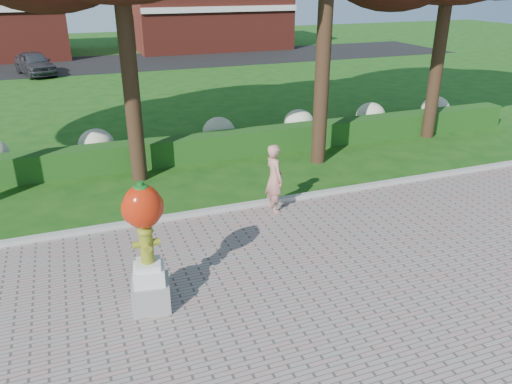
# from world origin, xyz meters

# --- Properties ---
(ground) EXTENTS (100.00, 100.00, 0.00)m
(ground) POSITION_xyz_m (0.00, 0.00, 0.00)
(ground) COLOR #154812
(ground) RESTS_ON ground
(curb) EXTENTS (40.00, 0.18, 0.15)m
(curb) POSITION_xyz_m (0.00, 3.00, 0.07)
(curb) COLOR #ADADA5
(curb) RESTS_ON ground
(lawn_hedge) EXTENTS (24.00, 0.70, 0.80)m
(lawn_hedge) POSITION_xyz_m (0.00, 7.00, 0.40)
(lawn_hedge) COLOR #234B15
(lawn_hedge) RESTS_ON ground
(hydrangea_row) EXTENTS (20.10, 1.10, 0.99)m
(hydrangea_row) POSITION_xyz_m (0.57, 8.00, 0.55)
(hydrangea_row) COLOR beige
(hydrangea_row) RESTS_ON ground
(street) EXTENTS (50.00, 8.00, 0.02)m
(street) POSITION_xyz_m (0.00, 28.00, 0.01)
(street) COLOR black
(street) RESTS_ON ground
(building_right) EXTENTS (12.00, 8.00, 6.40)m
(building_right) POSITION_xyz_m (8.00, 34.00, 3.20)
(building_right) COLOR maroon
(building_right) RESTS_ON ground
(hydrant_sculpture) EXTENTS (0.74, 0.74, 2.37)m
(hydrant_sculpture) POSITION_xyz_m (-2.74, -0.29, 1.29)
(hydrant_sculpture) COLOR gray
(hydrant_sculpture) RESTS_ON walkway
(woman) EXTENTS (0.46, 0.65, 1.71)m
(woman) POSITION_xyz_m (0.78, 2.60, 0.89)
(woman) COLOR tan
(woman) RESTS_ON walkway
(parked_car) EXTENTS (2.72, 4.27, 1.35)m
(parked_car) POSITION_xyz_m (-5.19, 25.09, 0.70)
(parked_car) COLOR #3A3B41
(parked_car) RESTS_ON street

